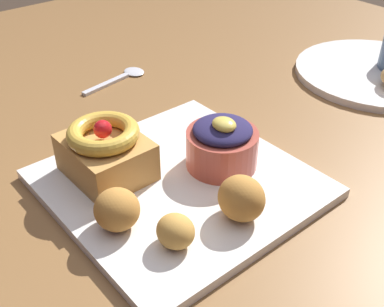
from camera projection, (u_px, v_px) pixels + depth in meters
dining_table at (313, 173)px, 0.72m from camera, size 1.60×1.12×0.73m
front_plate at (179, 183)px, 0.57m from camera, size 0.28×0.28×0.01m
cake_slice at (105, 151)px, 0.55m from camera, size 0.10×0.08×0.07m
berry_ramekin at (222, 144)px, 0.57m from camera, size 0.09×0.09×0.07m
fritter_front at (241, 198)px, 0.50m from camera, size 0.05×0.05×0.05m
fritter_middle at (176, 231)px, 0.47m from camera, size 0.04×0.04×0.03m
fritter_back at (117, 209)px, 0.48m from camera, size 0.05×0.05×0.04m
back_plate at (377, 72)px, 0.82m from camera, size 0.27×0.27×0.01m
spoon at (123, 77)px, 0.81m from camera, size 0.04×0.13×0.00m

